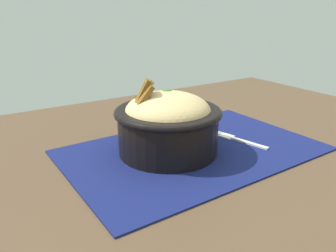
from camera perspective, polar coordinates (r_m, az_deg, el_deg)
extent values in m
cube|color=#4C3826|center=(0.64, 8.41, -5.72)|extent=(1.14, 0.92, 0.03)
cylinder|color=#412F20|center=(1.39, 12.76, -9.25)|extent=(0.04, 0.04, 0.74)
cube|color=#11194C|center=(0.63, 4.33, -4.11)|extent=(0.47, 0.31, 0.00)
cylinder|color=black|center=(0.60, 0.00, -0.78)|extent=(0.18, 0.18, 0.08)
torus|color=black|center=(0.59, 0.00, 2.42)|extent=(0.19, 0.19, 0.01)
ellipsoid|color=tan|center=(0.59, 0.00, 2.51)|extent=(0.22, 0.22, 0.07)
sphere|color=#34601F|center=(0.60, -0.16, 4.81)|extent=(0.03, 0.03, 0.03)
cylinder|color=orange|center=(0.56, 1.75, 3.34)|extent=(0.03, 0.01, 0.01)
cylinder|color=orange|center=(0.59, -0.94, 4.17)|extent=(0.02, 0.03, 0.01)
cube|color=brown|center=(0.60, -4.43, 5.56)|extent=(0.04, 0.04, 0.05)
cube|color=brown|center=(0.59, -4.64, 5.30)|extent=(0.04, 0.03, 0.05)
cube|color=brown|center=(0.58, -4.64, 5.23)|extent=(0.04, 0.03, 0.06)
cube|color=brown|center=(0.57, -4.40, 4.76)|extent=(0.04, 0.03, 0.05)
cube|color=silver|center=(0.67, 14.19, -3.00)|extent=(0.02, 0.07, 0.00)
cube|color=silver|center=(0.69, 11.35, -2.16)|extent=(0.01, 0.01, 0.00)
cube|color=silver|center=(0.69, 10.03, -1.77)|extent=(0.03, 0.03, 0.00)
cube|color=silver|center=(0.71, 8.77, -1.08)|extent=(0.01, 0.02, 0.00)
cube|color=silver|center=(0.71, 8.49, -1.20)|extent=(0.01, 0.02, 0.00)
cube|color=silver|center=(0.71, 8.21, -1.33)|extent=(0.01, 0.02, 0.00)
cube|color=silver|center=(0.70, 7.92, -1.46)|extent=(0.01, 0.02, 0.00)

